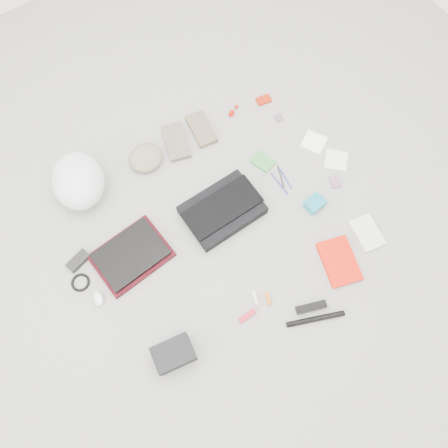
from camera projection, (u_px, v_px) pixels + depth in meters
ground_plane at (224, 227)px, 2.25m from camera, size 4.00×4.00×0.00m
messenger_bag at (222, 210)px, 2.25m from camera, size 0.39×0.28×0.06m
bag_flap at (222, 207)px, 2.22m from camera, size 0.40×0.18×0.01m
laptop_sleeve at (132, 256)px, 2.18m from camera, size 0.38×0.29×0.03m
laptop at (131, 254)px, 2.16m from camera, size 0.34×0.26×0.02m
bike_helmet at (78, 181)px, 2.24m from camera, size 0.35×0.40×0.20m
beanie at (146, 158)px, 2.36m from camera, size 0.23×0.23×0.07m
mitten_left at (176, 142)px, 2.41m from camera, size 0.17×0.25×0.03m
mitten_right at (201, 129)px, 2.45m from camera, size 0.14×0.23×0.03m
power_brick at (78, 261)px, 2.17m from camera, size 0.13×0.08×0.03m
cable_coil at (80, 283)px, 2.14m from camera, size 0.11×0.11×0.01m
mouse at (98, 298)px, 2.10m from camera, size 0.07×0.10×0.03m
camera_bag at (174, 354)px, 1.97m from camera, size 0.20×0.15×0.12m
multitool at (247, 316)px, 2.08m from camera, size 0.09×0.03×0.01m
toiletry_tube_white at (255, 298)px, 2.11m from camera, size 0.04×0.07×0.02m
toiletry_tube_orange at (268, 298)px, 2.11m from camera, size 0.04×0.06×0.02m
u_lock at (311, 307)px, 2.09m from camera, size 0.15×0.09×0.03m
bike_pump at (315, 319)px, 2.07m from camera, size 0.27×0.14×0.03m
book_red at (339, 261)px, 2.17m from camera, size 0.23×0.28×0.03m
book_white at (367, 233)px, 2.23m from camera, size 0.15×0.20×0.02m
notepad at (263, 161)px, 2.38m from camera, size 0.12×0.14×0.01m
pen_blue at (280, 184)px, 2.34m from camera, size 0.01×0.15×0.01m
pen_black at (281, 176)px, 2.35m from camera, size 0.06×0.13×0.01m
pen_navy at (286, 179)px, 2.35m from camera, size 0.03×0.13×0.01m
accordion_wallet at (315, 204)px, 2.27m from camera, size 0.10×0.09×0.05m
card_deck at (335, 182)px, 2.34m from camera, size 0.07×0.08×0.01m
napkin_top at (314, 142)px, 2.43m from camera, size 0.16×0.16×0.01m
napkin_bottom at (336, 160)px, 2.39m from camera, size 0.17×0.17×0.01m
lollipop_a at (231, 114)px, 2.48m from camera, size 0.04×0.04×0.03m
lollipop_b at (232, 112)px, 2.49m from camera, size 0.03×0.03×0.03m
lollipop_c at (236, 106)px, 2.50m from camera, size 0.03×0.03×0.02m
altoids_tin at (264, 100)px, 2.53m from camera, size 0.09×0.07×0.02m
stamp_sheet at (279, 118)px, 2.49m from camera, size 0.05×0.06×0.00m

